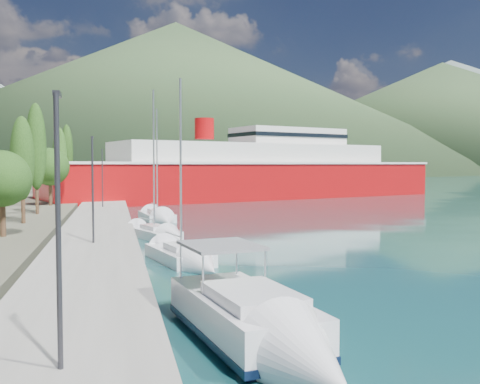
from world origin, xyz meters
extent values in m
plane|color=#134245|center=(0.00, 120.00, 0.00)|extent=(1400.00, 1400.00, 0.00)
cube|color=gray|center=(-9.00, 26.00, 0.40)|extent=(5.00, 88.00, 0.80)
cone|color=slate|center=(80.00, 680.00, 90.00)|extent=(760.00, 760.00, 180.00)
cone|color=slate|center=(420.00, 600.00, 70.00)|extent=(640.00, 640.00, 140.00)
cone|color=#354D2C|center=(40.00, 400.00, 57.50)|extent=(480.00, 480.00, 115.00)
cone|color=#354D2C|center=(260.00, 380.00, 45.00)|extent=(420.00, 420.00, 90.00)
cylinder|color=#47301E|center=(-14.68, 17.02, 1.82)|extent=(0.36, 0.36, 2.24)
sphere|color=#244917|center=(-14.68, 17.02, 4.37)|extent=(3.58, 3.58, 3.58)
cylinder|color=#47301E|center=(-14.68, 24.83, 1.61)|extent=(0.30, 0.30, 1.82)
ellipsoid|color=#244917|center=(-14.68, 24.83, 5.74)|extent=(1.80, 1.80, 6.45)
cylinder|color=#47301E|center=(-14.68, 32.54, 1.81)|extent=(0.30, 0.30, 2.23)
ellipsoid|color=#244917|center=(-14.68, 32.54, 6.87)|extent=(1.80, 1.80, 7.89)
cylinder|color=#47301E|center=(-14.68, 43.08, 2.01)|extent=(0.36, 0.36, 2.61)
sphere|color=#244917|center=(-14.68, 43.08, 4.99)|extent=(4.18, 4.18, 4.18)
cylinder|color=#47301E|center=(-14.68, 54.02, 1.73)|extent=(0.30, 0.30, 2.06)
ellipsoid|color=#244917|center=(-14.68, 54.02, 6.41)|extent=(1.80, 1.80, 7.30)
cylinder|color=#47301E|center=(-14.68, 65.37, 1.86)|extent=(0.30, 0.30, 2.32)
ellipsoid|color=#244917|center=(-14.68, 65.37, 7.13)|extent=(1.80, 1.80, 8.22)
cylinder|color=#2D2D33|center=(-9.00, -7.01, 3.80)|extent=(0.12, 0.12, 6.00)
cube|color=#2D2D33|center=(-9.00, -6.76, 6.80)|extent=(0.15, 0.50, 0.12)
cylinder|color=#2D2D33|center=(-9.00, 12.24, 3.80)|extent=(0.12, 0.12, 6.00)
cube|color=#2D2D33|center=(-9.00, 12.49, 6.80)|extent=(0.15, 0.50, 0.12)
cylinder|color=#2D2D33|center=(-9.00, 38.45, 3.80)|extent=(0.12, 0.12, 6.00)
cube|color=#2D2D33|center=(-9.00, 38.70, 6.80)|extent=(0.15, 0.50, 0.12)
cube|color=black|center=(-4.08, -3.54, -0.05)|extent=(3.35, 6.60, 0.71)
cube|color=silver|center=(-4.08, -3.54, 0.76)|extent=(3.66, 6.96, 1.11)
cube|color=black|center=(-4.08, -3.54, 0.25)|extent=(3.72, 7.05, 0.22)
cube|color=silver|center=(-3.95, -4.34, 1.46)|extent=(2.59, 3.53, 0.40)
cube|color=slate|center=(-4.37, -1.79, 2.58)|extent=(2.72, 3.08, 0.10)
cone|color=silver|center=(-3.41, -7.69, 0.56)|extent=(3.11, 3.61, 2.63)
cube|color=silver|center=(-4.43, 9.75, 0.24)|extent=(3.42, 5.78, 0.87)
cube|color=silver|center=(-4.34, 9.40, 0.82)|extent=(1.80, 2.42, 0.34)
cylinder|color=silver|center=(-4.34, 9.40, 5.25)|extent=(0.12, 0.12, 9.14)
cone|color=silver|center=(-3.61, 6.38, 0.24)|extent=(2.74, 2.97, 2.21)
cube|color=silver|center=(-5.18, 19.69, 0.22)|extent=(4.00, 6.09, 0.81)
cube|color=silver|center=(-5.04, 19.33, 0.76)|extent=(1.99, 2.59, 0.31)
cylinder|color=silver|center=(-5.04, 19.33, 5.57)|extent=(0.12, 0.12, 9.89)
cone|color=silver|center=(-3.86, 16.27, 0.22)|extent=(2.89, 3.24, 2.07)
cube|color=silver|center=(-3.98, 31.04, 0.27)|extent=(3.18, 5.89, 0.96)
cube|color=silver|center=(-3.93, 30.67, 0.91)|extent=(1.76, 2.42, 0.37)
cylinder|color=silver|center=(-3.93, 30.67, 5.56)|extent=(0.12, 0.12, 9.62)
cone|color=silver|center=(-3.51, 27.48, 0.27)|extent=(2.79, 2.92, 2.46)
cube|color=#A0080B|center=(13.38, 61.05, 2.39)|extent=(63.94, 31.82, 6.08)
cube|color=silver|center=(13.38, 61.05, 5.43)|extent=(64.48, 32.32, 0.33)
cube|color=silver|center=(13.38, 61.05, 6.73)|extent=(44.68, 23.69, 3.26)
cube|color=silver|center=(19.58, 63.06, 9.67)|extent=(19.27, 13.12, 2.61)
cylinder|color=#A0080B|center=(5.12, 58.37, 10.43)|extent=(2.82, 2.82, 3.04)
camera|label=1|loc=(-7.81, -19.08, 5.28)|focal=40.00mm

